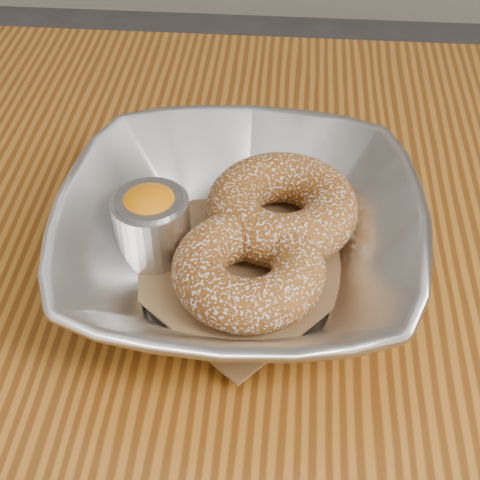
# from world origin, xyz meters

# --- Properties ---
(table) EXTENTS (1.20, 0.80, 0.75)m
(table) POSITION_xyz_m (0.00, 0.00, 0.65)
(table) COLOR brown
(table) RESTS_ON ground_plane
(serving_bowl) EXTENTS (0.24, 0.24, 0.06)m
(serving_bowl) POSITION_xyz_m (-0.10, 0.05, 0.78)
(serving_bowl) COLOR silver
(serving_bowl) RESTS_ON table
(parchment) EXTENTS (0.20, 0.20, 0.00)m
(parchment) POSITION_xyz_m (-0.10, 0.05, 0.76)
(parchment) COLOR brown
(parchment) RESTS_ON table
(donut_back) EXTENTS (0.13, 0.13, 0.04)m
(donut_back) POSITION_xyz_m (-0.07, 0.09, 0.78)
(donut_back) COLOR brown
(donut_back) RESTS_ON parchment
(donut_front) EXTENTS (0.14, 0.14, 0.04)m
(donut_front) POSITION_xyz_m (-0.09, 0.03, 0.78)
(donut_front) COLOR brown
(donut_front) RESTS_ON parchment
(ramekin) EXTENTS (0.05, 0.05, 0.05)m
(ramekin) POSITION_xyz_m (-0.16, 0.06, 0.78)
(ramekin) COLOR silver
(ramekin) RESTS_ON table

